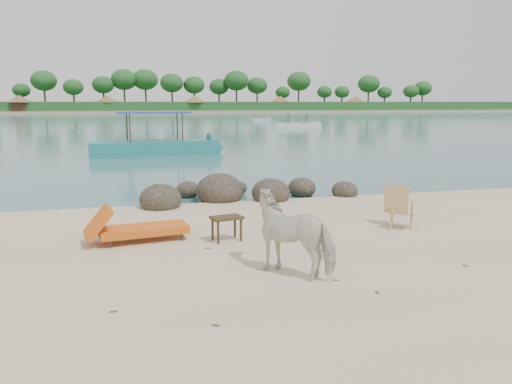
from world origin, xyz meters
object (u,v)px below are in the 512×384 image
side_table (227,230)px  lounge_chair (144,226)px  boulders (234,193)px  cow (296,234)px  deck_chair (402,209)px  boat_near (154,119)px

side_table → lounge_chair: lounge_chair is taller
boulders → cow: 6.33m
side_table → deck_chair: 3.91m
side_table → lounge_chair: 1.65m
side_table → deck_chair: bearing=-11.6°
boat_near → lounge_chair: bearing=-99.2°
boulders → lounge_chair: boulders is taller
cow → deck_chair: 3.84m
cow → boat_near: 20.24m
lounge_chair → boat_near: 17.76m
side_table → lounge_chair: size_ratio=0.28×
boulders → side_table: bearing=-103.2°
lounge_chair → boat_near: size_ratio=0.28×
side_table → lounge_chair: (-1.60, 0.42, 0.08)m
boulders → side_table: (-0.99, -4.23, 0.05)m
boulders → boat_near: (-1.55, 13.85, 1.67)m
cow → boat_near: size_ratio=0.20×
boulders → side_table: 4.34m
boulders → cow: cow is taller
deck_chair → lounge_chair: bearing=-149.3°
cow → deck_chair: cow is taller
side_table → boulders: bearing=63.8°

